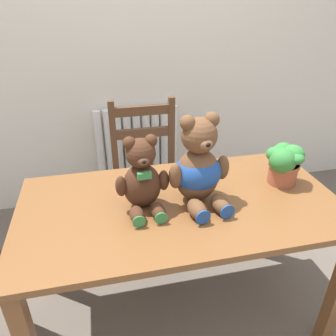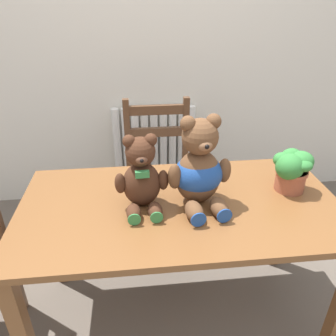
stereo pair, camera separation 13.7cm
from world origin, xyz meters
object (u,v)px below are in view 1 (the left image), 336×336
object	(u,v)px
wooden_chair_behind	(148,178)
potted_plant	(284,162)
teddy_bear_left	(142,178)
teddy_bear_right	(199,168)

from	to	relation	value
wooden_chair_behind	potted_plant	bearing A→B (deg)	131.62
teddy_bear_left	potted_plant	xyz separation A→B (m)	(0.69, 0.05, -0.03)
potted_plant	teddy_bear_left	bearing A→B (deg)	-175.66
wooden_chair_behind	teddy_bear_left	xyz separation A→B (m)	(-0.13, -0.68, 0.41)
teddy_bear_right	potted_plant	size ratio (longest dim) A/B	2.05
teddy_bear_right	potted_plant	distance (m)	0.45
teddy_bear_left	wooden_chair_behind	bearing A→B (deg)	-102.92
wooden_chair_behind	teddy_bear_left	world-z (taller)	teddy_bear_left
wooden_chair_behind	teddy_bear_left	size ratio (longest dim) A/B	2.93
teddy_bear_left	teddy_bear_right	size ratio (longest dim) A/B	0.82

